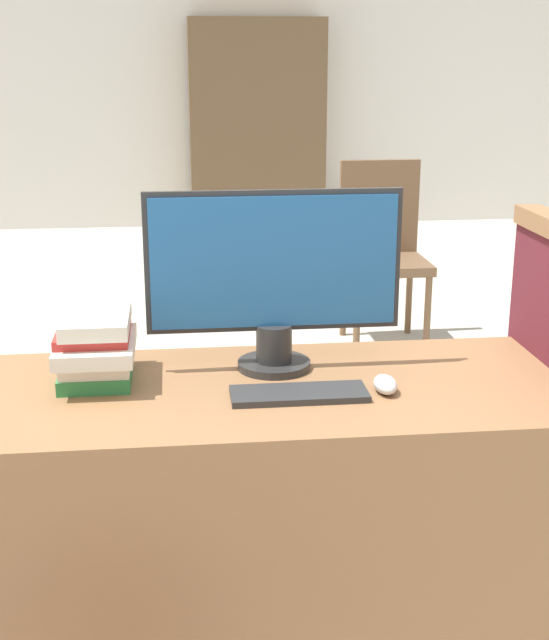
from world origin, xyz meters
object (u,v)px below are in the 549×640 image
Objects in this scene: mouse at (385,384)px; book_stack at (96,347)px; monitor at (274,276)px; far_chair at (383,244)px; keyboard at (299,394)px.

book_stack is (-0.69, 0.16, 0.07)m from mouse.
monitor is 6.63× the size of mouse.
mouse is 0.71m from book_stack.
far_chair is at bearing 76.83° from mouse.
mouse reaches higher than keyboard.
keyboard is 1.16× the size of book_stack.
monitor is 0.39m from mouse.
book_stack is (-0.45, -0.04, -0.16)m from monitor.
mouse is (0.25, -0.20, -0.22)m from monitor.
book_stack is 2.91m from far_chair.
far_chair is (0.85, 2.74, -0.22)m from keyboard.
monitor reaches higher than mouse.
mouse is at bearing -12.91° from book_stack.
far_chair reaches higher than mouse.
book_stack reaches higher than mouse.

